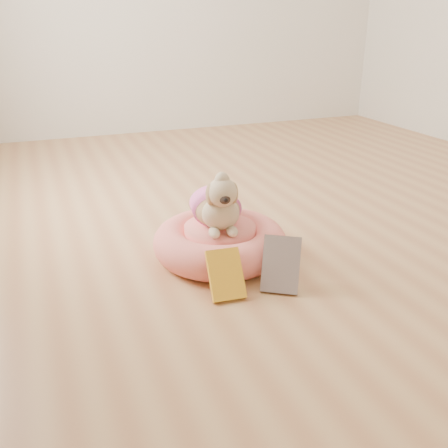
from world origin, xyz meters
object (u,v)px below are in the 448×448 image
object	(u,v)px
pet_bed	(220,242)
book_white	(281,264)
dog	(217,195)
book_yellow	(226,274)

from	to	relation	value
pet_bed	book_white	world-z (taller)	book_white
pet_bed	dog	xyz separation A→B (m)	(-0.01, 0.01, 0.22)
pet_bed	book_yellow	world-z (taller)	book_yellow
book_yellow	book_white	xyz separation A→B (m)	(0.22, -0.03, 0.02)
book_white	pet_bed	bearing A→B (deg)	142.40
pet_bed	book_yellow	xyz separation A→B (m)	(-0.10, -0.32, 0.01)
dog	book_yellow	size ratio (longest dim) A/B	1.90
dog	book_white	bearing A→B (deg)	-60.31
pet_bed	dog	distance (m)	0.22
pet_bed	book_yellow	bearing A→B (deg)	-107.01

